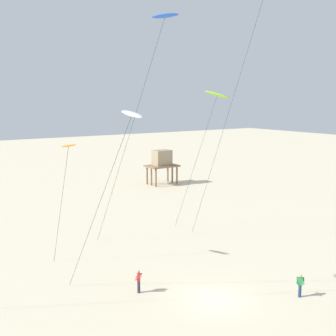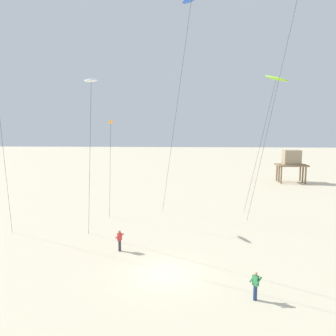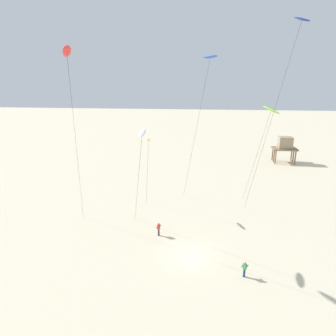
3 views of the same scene
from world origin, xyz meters
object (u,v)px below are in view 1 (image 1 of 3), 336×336
at_px(kite_lime, 217,96).
at_px(kite_flyer_middle, 139,281).
at_px(kite_orange, 68,149).
at_px(stilt_house, 162,161).
at_px(kite_white, 131,116).
at_px(kite_flyer_nearest, 300,285).
at_px(kite_blue, 164,20).

relative_size(kite_lime, kite_flyer_middle, 8.87).
bearing_deg(kite_orange, stilt_house, 45.20).
relative_size(kite_white, kite_lime, 0.89).
bearing_deg(kite_flyer_nearest, stilt_house, 70.34).
bearing_deg(stilt_house, kite_flyer_middle, -125.29).
relative_size(kite_blue, kite_flyer_middle, 12.43).
xyz_separation_m(kite_flyer_nearest, stilt_house, (14.27, 39.92, 2.99)).
relative_size(kite_white, stilt_house, 2.36).
relative_size(kite_orange, kite_flyer_middle, 6.21).
height_order(kite_blue, kite_orange, kite_blue).
height_order(kite_blue, kite_flyer_middle, kite_blue).
xyz_separation_m(kite_blue, stilt_house, (17.90, 27.97, -16.27)).
height_order(kite_orange, kite_flyer_middle, kite_orange).
height_order(kite_white, kite_flyer_nearest, kite_white).
bearing_deg(kite_lime, kite_flyer_middle, -149.85).
bearing_deg(kite_blue, kite_orange, 163.67).
height_order(kite_flyer_middle, stilt_house, stilt_house).
xyz_separation_m(kite_orange, kite_flyer_middle, (2.17, -7.30, -9.03)).
bearing_deg(kite_flyer_middle, kite_orange, 106.54).
bearing_deg(kite_lime, kite_flyer_nearest, -106.95).
distance_m(kite_white, kite_lime, 17.91).
distance_m(kite_lime, stilt_house, 28.81).
xyz_separation_m(kite_white, kite_flyer_nearest, (10.52, -5.16, -11.86)).
height_order(kite_flyer_nearest, stilt_house, stilt_house).
bearing_deg(kite_flyer_nearest, kite_blue, 106.90).
xyz_separation_m(kite_white, kite_lime, (15.03, 9.65, 1.36)).
bearing_deg(kite_lime, stilt_house, 68.78).
relative_size(kite_white, kite_orange, 1.27).
xyz_separation_m(kite_lime, kite_blue, (-8.15, -2.86, 6.04)).
xyz_separation_m(kite_blue, kite_flyer_middle, (-5.48, -5.06, -19.25)).
distance_m(kite_flyer_nearest, stilt_house, 42.50).
relative_size(kite_lime, stilt_house, 2.64).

